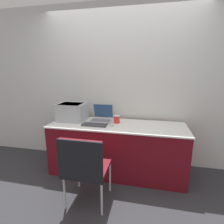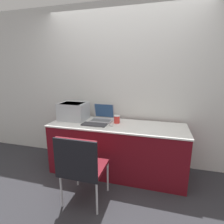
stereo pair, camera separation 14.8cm
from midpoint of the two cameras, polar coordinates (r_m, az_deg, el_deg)
ground_plane at (r=2.68m, az=-1.57°, el=-22.31°), size 14.00×14.00×0.00m
wall_back at (r=2.92m, az=1.81°, el=8.23°), size 8.00×0.05×2.60m
table at (r=2.76m, az=0.02°, el=-11.81°), size 2.03×0.67×0.78m
printer at (r=2.90m, az=-14.27°, el=0.31°), size 0.42×0.36×0.28m
laptop_left at (r=2.81m, az=-4.88°, el=-1.67°), size 0.34×0.31×0.26m
external_keyboard at (r=2.59m, az=-7.41°, el=-4.18°), size 0.37×0.15×0.02m
coffee_cup at (r=2.67m, az=-0.03°, el=-2.37°), size 0.09×0.09×0.12m
mouse at (r=2.54m, az=-1.79°, el=-4.31°), size 0.06×0.05×0.03m
chair at (r=2.07m, az=-11.22°, el=-16.53°), size 0.50×0.47×0.88m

